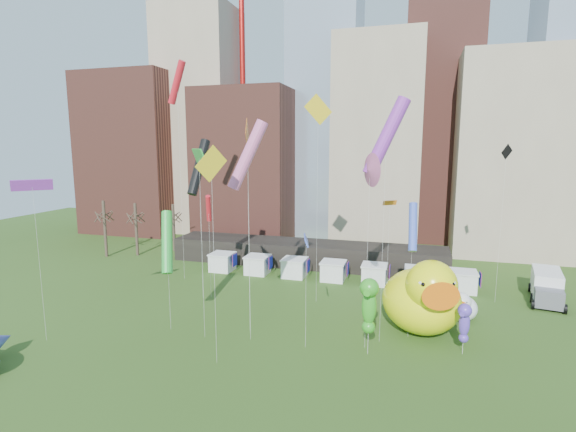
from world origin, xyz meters
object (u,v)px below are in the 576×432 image
(seahorse_purple, at_px, (465,320))
(big_duck, at_px, (423,298))
(small_duck, at_px, (461,307))
(box_truck, at_px, (547,286))
(seahorse_green, at_px, (369,301))

(seahorse_purple, bearing_deg, big_duck, 151.79)
(small_duck, distance_m, box_truck, 12.65)
(seahorse_purple, relative_size, box_truck, 0.55)
(big_duck, relative_size, seahorse_green, 1.60)
(small_duck, relative_size, seahorse_green, 0.66)
(small_duck, bearing_deg, big_duck, -123.03)
(seahorse_purple, bearing_deg, box_truck, 76.69)
(big_duck, bearing_deg, seahorse_green, -143.42)
(seahorse_purple, height_order, box_truck, seahorse_purple)
(box_truck, bearing_deg, small_duck, -127.67)
(small_duck, height_order, box_truck, box_truck)
(seahorse_green, bearing_deg, box_truck, 49.69)
(small_duck, height_order, seahorse_purple, seahorse_purple)
(small_duck, distance_m, seahorse_purple, 7.40)
(small_duck, xyz_separation_m, seahorse_green, (-7.81, -9.38, 3.06))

